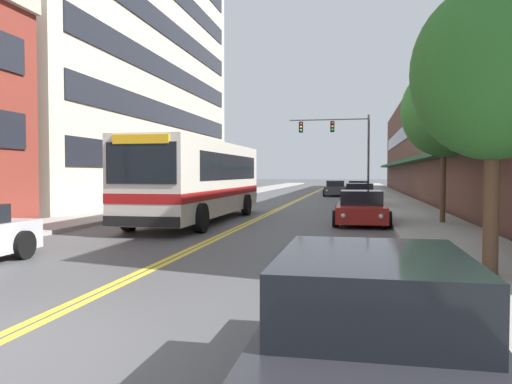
# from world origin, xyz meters

# --- Properties ---
(ground_plane) EXTENTS (240.00, 240.00, 0.00)m
(ground_plane) POSITION_xyz_m (0.00, 37.00, 0.00)
(ground_plane) COLOR #4C4C4F
(sidewalk_left) EXTENTS (2.93, 106.00, 0.13)m
(sidewalk_left) POSITION_xyz_m (-6.97, 37.00, 0.07)
(sidewalk_left) COLOR #9E9B96
(sidewalk_left) RESTS_ON ground_plane
(sidewalk_right) EXTENTS (2.93, 106.00, 0.13)m
(sidewalk_right) POSITION_xyz_m (6.97, 37.00, 0.07)
(sidewalk_right) COLOR #9E9B96
(sidewalk_right) RESTS_ON ground_plane
(centre_line) EXTENTS (0.34, 106.00, 0.01)m
(centre_line) POSITION_xyz_m (0.00, 37.00, 0.00)
(centre_line) COLOR yellow
(centre_line) RESTS_ON ground_plane
(office_tower_left) EXTENTS (12.08, 28.91, 24.12)m
(office_tower_left) POSITION_xyz_m (-14.67, 28.93, 12.06)
(office_tower_left) COLOR beige
(office_tower_left) RESTS_ON ground_plane
(storefront_row_right) EXTENTS (9.10, 68.00, 9.40)m
(storefront_row_right) POSITION_xyz_m (12.66, 37.00, 4.69)
(storefront_row_right) COLOR brown
(storefront_row_right) RESTS_ON ground_plane
(city_bus) EXTENTS (2.88, 11.55, 3.23)m
(city_bus) POSITION_xyz_m (-2.17, 15.18, 1.82)
(city_bus) COLOR silver
(city_bus) RESTS_ON ground_plane
(car_white_parked_left_mid) EXTENTS (2.05, 4.64, 1.33)m
(car_white_parked_left_mid) POSITION_xyz_m (-4.40, 31.63, 0.63)
(car_white_parked_left_mid) COLOR white
(car_white_parked_left_mid) RESTS_ON ground_plane
(car_charcoal_parked_right_foreground) EXTENTS (2.03, 4.77, 1.34)m
(car_charcoal_parked_right_foreground) POSITION_xyz_m (4.35, -0.68, 0.62)
(car_charcoal_parked_right_foreground) COLOR #232328
(car_charcoal_parked_right_foreground) RESTS_ON ground_plane
(car_navy_parked_right_mid) EXTENTS (2.07, 4.61, 1.39)m
(car_navy_parked_right_mid) POSITION_xyz_m (4.41, 25.64, 0.64)
(car_navy_parked_right_mid) COLOR #19234C
(car_navy_parked_right_mid) RESTS_ON ground_plane
(car_beige_parked_right_far) EXTENTS (2.01, 4.68, 1.36)m
(car_beige_parked_right_far) POSITION_xyz_m (4.37, 37.28, 0.64)
(car_beige_parked_right_far) COLOR #BCAD89
(car_beige_parked_right_far) RESTS_ON ground_plane
(car_red_parked_right_end) EXTENTS (2.12, 4.39, 1.31)m
(car_red_parked_right_end) POSITION_xyz_m (4.42, 15.23, 0.60)
(car_red_parked_right_end) COLOR maroon
(car_red_parked_right_end) RESTS_ON ground_plane
(car_dark_grey_moving_lead) EXTENTS (2.01, 4.77, 1.35)m
(car_dark_grey_moving_lead) POSITION_xyz_m (2.44, 39.49, 0.63)
(car_dark_grey_moving_lead) COLOR #38383D
(car_dark_grey_moving_lead) RESTS_ON ground_plane
(traffic_signal_mast) EXTENTS (6.73, 0.38, 6.87)m
(traffic_signal_mast) POSITION_xyz_m (2.96, 37.92, 4.91)
(traffic_signal_mast) COLOR #47474C
(traffic_signal_mast) RESTS_ON ground_plane
(street_tree_right_near) EXTENTS (2.93, 2.93, 5.32)m
(street_tree_right_near) POSITION_xyz_m (6.63, 5.01, 3.83)
(street_tree_right_near) COLOR brown
(street_tree_right_near) RESTS_ON sidewalk_right
(street_tree_right_mid) EXTENTS (3.17, 3.17, 5.96)m
(street_tree_right_mid) POSITION_xyz_m (7.43, 15.13, 4.34)
(street_tree_right_mid) COLOR brown
(street_tree_right_mid) RESTS_ON sidewalk_right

